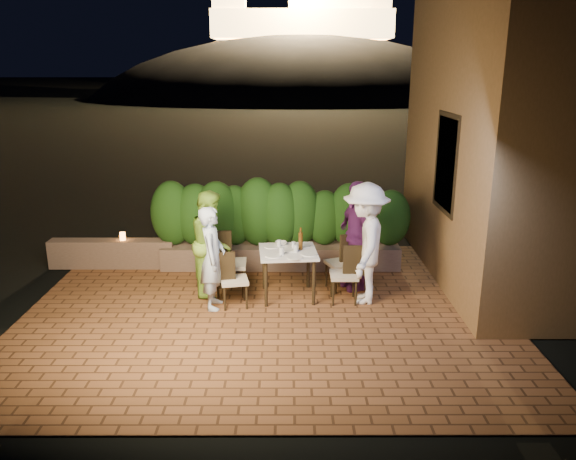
{
  "coord_description": "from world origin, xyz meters",
  "views": [
    {
      "loc": [
        0.31,
        -7.17,
        3.44
      ],
      "look_at": [
        0.33,
        1.04,
        1.05
      ],
      "focal_mm": 35.0,
      "sensor_mm": 36.0,
      "label": 1
    }
  ],
  "objects_px": {
    "chair_left_back": "(231,262)",
    "dining_table": "(288,274)",
    "bowl": "(281,243)",
    "diner_green": "(212,242)",
    "diner_purple": "(357,235)",
    "chair_right_front": "(344,274)",
    "diner_white": "(365,244)",
    "beer_bottle": "(301,239)",
    "parapet_lamp": "(123,236)",
    "chair_left_front": "(234,279)",
    "diner_blue": "(213,258)",
    "chair_right_back": "(341,262)"
  },
  "relations": [
    {
      "from": "diner_green",
      "to": "parapet_lamp",
      "type": "height_order",
      "value": "diner_green"
    },
    {
      "from": "chair_right_back",
      "to": "diner_purple",
      "type": "relative_size",
      "value": 0.51
    },
    {
      "from": "parapet_lamp",
      "to": "diner_blue",
      "type": "bearing_deg",
      "value": -43.77
    },
    {
      "from": "beer_bottle",
      "to": "diner_green",
      "type": "xyz_separation_m",
      "value": [
        -1.38,
        0.13,
        -0.1
      ]
    },
    {
      "from": "chair_left_back",
      "to": "parapet_lamp",
      "type": "bearing_deg",
      "value": 147.03
    },
    {
      "from": "diner_green",
      "to": "diner_white",
      "type": "height_order",
      "value": "diner_white"
    },
    {
      "from": "bowl",
      "to": "chair_right_front",
      "type": "height_order",
      "value": "chair_right_front"
    },
    {
      "from": "bowl",
      "to": "chair_left_front",
      "type": "bearing_deg",
      "value": -136.28
    },
    {
      "from": "chair_right_back",
      "to": "diner_green",
      "type": "height_order",
      "value": "diner_green"
    },
    {
      "from": "diner_blue",
      "to": "diner_green",
      "type": "relative_size",
      "value": 0.93
    },
    {
      "from": "diner_white",
      "to": "beer_bottle",
      "type": "bearing_deg",
      "value": -92.73
    },
    {
      "from": "parapet_lamp",
      "to": "chair_right_front",
      "type": "bearing_deg",
      "value": -22.35
    },
    {
      "from": "dining_table",
      "to": "bowl",
      "type": "xyz_separation_m",
      "value": [
        -0.11,
        0.31,
        0.4
      ]
    },
    {
      "from": "beer_bottle",
      "to": "diner_purple",
      "type": "height_order",
      "value": "diner_purple"
    },
    {
      "from": "chair_left_front",
      "to": "diner_white",
      "type": "bearing_deg",
      "value": -5.47
    },
    {
      "from": "bowl",
      "to": "chair_right_back",
      "type": "bearing_deg",
      "value": 1.09
    },
    {
      "from": "beer_bottle",
      "to": "chair_right_back",
      "type": "relative_size",
      "value": 0.38
    },
    {
      "from": "chair_left_back",
      "to": "diner_purple",
      "type": "height_order",
      "value": "diner_purple"
    },
    {
      "from": "chair_left_back",
      "to": "diner_green",
      "type": "xyz_separation_m",
      "value": [
        -0.3,
        0.06,
        0.31
      ]
    },
    {
      "from": "chair_right_back",
      "to": "parapet_lamp",
      "type": "height_order",
      "value": "chair_right_back"
    },
    {
      "from": "beer_bottle",
      "to": "diner_purple",
      "type": "distance_m",
      "value": 0.95
    },
    {
      "from": "chair_right_back",
      "to": "beer_bottle",
      "type": "bearing_deg",
      "value": -0.34
    },
    {
      "from": "diner_purple",
      "to": "chair_left_back",
      "type": "bearing_deg",
      "value": -102.95
    },
    {
      "from": "diner_blue",
      "to": "parapet_lamp",
      "type": "relative_size",
      "value": 10.96
    },
    {
      "from": "beer_bottle",
      "to": "chair_left_front",
      "type": "distance_m",
      "value": 1.18
    },
    {
      "from": "bowl",
      "to": "chair_left_front",
      "type": "xyz_separation_m",
      "value": [
        -0.69,
        -0.66,
        -0.35
      ]
    },
    {
      "from": "chair_left_front",
      "to": "parapet_lamp",
      "type": "bearing_deg",
      "value": 130.48
    },
    {
      "from": "diner_purple",
      "to": "bowl",
      "type": "bearing_deg",
      "value": -106.45
    },
    {
      "from": "beer_bottle",
      "to": "parapet_lamp",
      "type": "height_order",
      "value": "beer_bottle"
    },
    {
      "from": "dining_table",
      "to": "chair_left_front",
      "type": "height_order",
      "value": "chair_left_front"
    },
    {
      "from": "chair_left_front",
      "to": "chair_right_back",
      "type": "distance_m",
      "value": 1.78
    },
    {
      "from": "diner_white",
      "to": "diner_purple",
      "type": "xyz_separation_m",
      "value": [
        -0.06,
        0.55,
        -0.04
      ]
    },
    {
      "from": "chair_left_back",
      "to": "diner_white",
      "type": "bearing_deg",
      "value": -10.7
    },
    {
      "from": "bowl",
      "to": "chair_right_front",
      "type": "relative_size",
      "value": 0.2
    },
    {
      "from": "beer_bottle",
      "to": "parapet_lamp",
      "type": "distance_m",
      "value": 3.39
    },
    {
      "from": "chair_left_front",
      "to": "diner_blue",
      "type": "bearing_deg",
      "value": 176.02
    },
    {
      "from": "chair_left_front",
      "to": "chair_right_front",
      "type": "bearing_deg",
      "value": -5.16
    },
    {
      "from": "chair_right_back",
      "to": "diner_blue",
      "type": "bearing_deg",
      "value": -2.2
    },
    {
      "from": "chair_right_front",
      "to": "dining_table",
      "type": "bearing_deg",
      "value": -12.31
    },
    {
      "from": "bowl",
      "to": "diner_green",
      "type": "bearing_deg",
      "value": -174.11
    },
    {
      "from": "chair_right_front",
      "to": "diner_white",
      "type": "xyz_separation_m",
      "value": [
        0.3,
        0.02,
        0.47
      ]
    },
    {
      "from": "beer_bottle",
      "to": "diner_blue",
      "type": "bearing_deg",
      "value": -160.86
    },
    {
      "from": "chair_left_back",
      "to": "dining_table",
      "type": "bearing_deg",
      "value": -11.17
    },
    {
      "from": "dining_table",
      "to": "chair_left_front",
      "type": "xyz_separation_m",
      "value": [
        -0.8,
        -0.35,
        0.05
      ]
    },
    {
      "from": "beer_bottle",
      "to": "chair_left_back",
      "type": "relative_size",
      "value": 0.34
    },
    {
      "from": "chair_right_front",
      "to": "beer_bottle",
      "type": "bearing_deg",
      "value": -21.07
    },
    {
      "from": "diner_purple",
      "to": "chair_right_back",
      "type": "bearing_deg",
      "value": -97.97
    },
    {
      "from": "beer_bottle",
      "to": "chair_left_front",
      "type": "relative_size",
      "value": 0.41
    },
    {
      "from": "chair_left_back",
      "to": "chair_right_back",
      "type": "bearing_deg",
      "value": 4.07
    },
    {
      "from": "diner_green",
      "to": "chair_right_back",
      "type": "bearing_deg",
      "value": -86.37
    }
  ]
}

